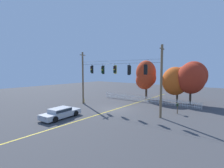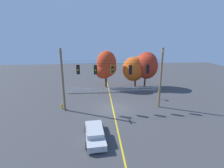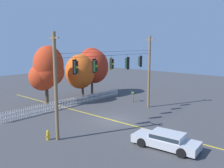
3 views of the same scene
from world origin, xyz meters
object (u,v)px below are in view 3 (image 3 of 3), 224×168
traffic_signal_westbound_side (140,61)px  parked_car (166,140)px  traffic_signal_northbound_primary (112,64)px  roadside_mailbox (133,94)px  traffic_signal_northbound_secondary (127,63)px  autumn_maple_near_fence (47,70)px  autumn_oak_far_east (93,65)px  traffic_signal_southbound_primary (76,67)px  traffic_signal_eastbound_side (95,66)px  autumn_maple_mid (81,71)px  fire_hydrant (48,135)px

traffic_signal_westbound_side → parked_car: 10.85m
traffic_signal_northbound_primary → roadside_mailbox: 9.05m
traffic_signal_northbound_secondary → autumn_maple_near_fence: bearing=105.3°
traffic_signal_northbound_primary → autumn_oak_far_east: size_ratio=0.20×
traffic_signal_southbound_primary → traffic_signal_northbound_primary: size_ratio=1.02×
traffic_signal_northbound_secondary → parked_car: size_ratio=0.31×
traffic_signal_eastbound_side → roadside_mailbox: size_ratio=1.10×
traffic_signal_southbound_primary → traffic_signal_northbound_secondary: 6.64m
parked_car → roadside_mailbox: roadside_mailbox is taller
traffic_signal_northbound_primary → autumn_oak_far_east: 12.30m
traffic_signal_eastbound_side → autumn_oak_far_east: size_ratio=0.21×
traffic_signal_eastbound_side → autumn_maple_mid: size_ratio=0.24×
autumn_maple_near_fence → parked_car: bearing=-96.5°
traffic_signal_westbound_side → autumn_maple_near_fence: 10.94m
autumn_oak_far_east → roadside_mailbox: autumn_oak_far_east is taller
traffic_signal_westbound_side → traffic_signal_northbound_primary: bearing=179.8°
parked_car → traffic_signal_eastbound_side: bearing=89.1°
traffic_signal_eastbound_side → traffic_signal_northbound_secondary: (4.46, -0.02, -0.03)m
traffic_signal_northbound_secondary → traffic_signal_westbound_side: (2.25, 0.00, 0.06)m
traffic_signal_westbound_side → parked_car: traffic_signal_westbound_side is taller
autumn_oak_far_east → roadside_mailbox: 7.63m
autumn_maple_mid → fire_hydrant: 15.50m
autumn_maple_near_fence → traffic_signal_eastbound_side: bearing=-100.5°
traffic_signal_northbound_secondary → autumn_maple_near_fence: 10.13m
traffic_signal_westbound_side → fire_hydrant: traffic_signal_westbound_side is taller
traffic_signal_westbound_side → autumn_oak_far_east: size_ratio=0.21×
parked_car → autumn_maple_near_fence: bearing=83.5°
traffic_signal_southbound_primary → traffic_signal_northbound_secondary: (6.64, -0.02, -0.09)m
autumn_maple_near_fence → fire_hydrant: autumn_maple_near_fence is taller
traffic_signal_westbound_side → traffic_signal_southbound_primary: bearing=179.9°
traffic_signal_southbound_primary → fire_hydrant: size_ratio=1.78×
traffic_signal_northbound_secondary → roadside_mailbox: traffic_signal_northbound_secondary is taller
autumn_maple_mid → roadside_mailbox: bearing=-72.0°
traffic_signal_southbound_primary → traffic_signal_northbound_primary: same height
traffic_signal_northbound_secondary → autumn_maple_mid: traffic_signal_northbound_secondary is taller
traffic_signal_southbound_primary → traffic_signal_northbound_secondary: bearing=-0.2°
traffic_signal_northbound_primary → traffic_signal_southbound_primary: bearing=180.0°
autumn_maple_mid → autumn_oak_far_east: autumn_oak_far_east is taller
autumn_maple_mid → traffic_signal_eastbound_side: bearing=-126.3°
traffic_signal_eastbound_side → traffic_signal_northbound_secondary: bearing=-0.3°
traffic_signal_westbound_side → autumn_oak_far_east: autumn_oak_far_east is taller
traffic_signal_eastbound_side → traffic_signal_northbound_primary: 2.14m
traffic_signal_eastbound_side → autumn_maple_near_fence: size_ratio=0.20×
autumn_oak_far_east → traffic_signal_eastbound_side: bearing=-134.1°
traffic_signal_westbound_side → autumn_oak_far_east: bearing=74.1°
traffic_signal_northbound_secondary → parked_car: 9.57m
traffic_signal_southbound_primary → autumn_maple_near_fence: (3.98, 9.68, -1.26)m
traffic_signal_southbound_primary → roadside_mailbox: size_ratio=1.05×
traffic_signal_southbound_primary → traffic_signal_northbound_secondary: size_ratio=0.93×
traffic_signal_eastbound_side → autumn_maple_near_fence: bearing=79.5°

